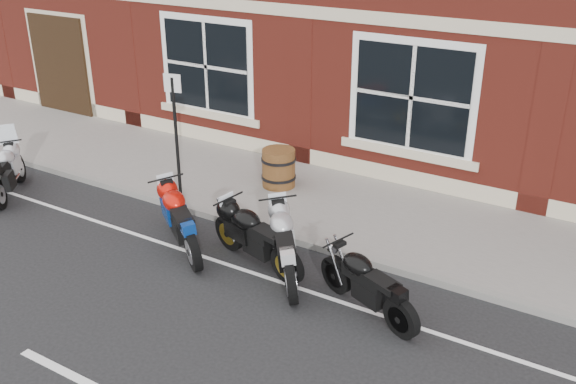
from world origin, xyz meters
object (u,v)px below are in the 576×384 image
moto_sport_silver (288,242)px  barrel_planter (279,168)px  moto_sport_red (182,217)px  moto_sport_black (257,234)px  parking_sign (176,127)px  moto_naked_black (368,281)px  moto_touring_silver (9,170)px

moto_sport_silver → barrel_planter: (-1.83, 2.65, -0.05)m
moto_sport_red → moto_sport_black: moto_sport_red is taller
barrel_planter → parking_sign: (-1.43, -1.39, 1.01)m
moto_sport_black → moto_sport_silver: (0.58, 0.01, 0.02)m
moto_naked_black → moto_sport_black: bearing=105.1°
moto_sport_red → moto_naked_black: 3.49m
moto_touring_silver → moto_naked_black: bearing=-37.5°
moto_sport_silver → moto_naked_black: bearing=-48.1°
moto_sport_black → parking_sign: 3.12m
moto_sport_red → moto_sport_silver: bearing=-48.3°
moto_sport_black → moto_naked_black: 2.11m
moto_sport_black → barrel_planter: moto_sport_black is taller
moto_touring_silver → moto_sport_red: size_ratio=0.88×
parking_sign → moto_naked_black: bearing=-31.8°
barrel_planter → moto_sport_silver: bearing=-55.3°
moto_touring_silver → moto_sport_silver: bearing=-34.9°
moto_touring_silver → parking_sign: bearing=-11.4°
moto_touring_silver → moto_sport_silver: moto_touring_silver is taller
moto_touring_silver → moto_naked_black: (7.91, -0.03, -0.01)m
moto_touring_silver → moto_sport_red: (4.42, 0.08, 0.04)m
moto_touring_silver → moto_sport_black: (5.82, 0.26, 0.02)m
moto_naked_black → barrel_planter: bearing=71.6°
moto_sport_black → parking_sign: bearing=81.2°
moto_naked_black → moto_sport_red: bearing=111.1°
moto_touring_silver → barrel_planter: (4.57, 2.91, -0.01)m
moto_naked_black → moto_touring_silver: bearing=112.8°
moto_touring_silver → moto_sport_black: bearing=-34.7°
barrel_planter → parking_sign: size_ratio=0.32×
moto_touring_silver → moto_sport_black: 5.82m
moto_naked_black → barrel_planter: size_ratio=2.37×
moto_sport_black → moto_naked_black: (2.09, -0.29, -0.03)m
barrel_planter → moto_naked_black: bearing=-41.4°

